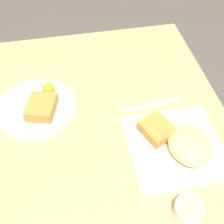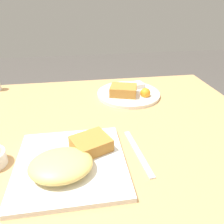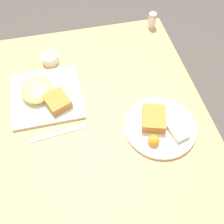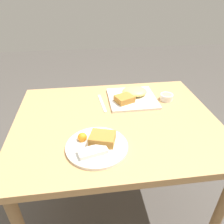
{
  "view_description": "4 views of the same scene",
  "coord_description": "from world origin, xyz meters",
  "px_view_note": "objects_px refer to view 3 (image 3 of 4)",
  "views": [
    {
      "loc": [
        -0.65,
        0.1,
        1.56
      ],
      "look_at": [
        0.03,
        -0.04,
        0.79
      ],
      "focal_mm": 50.0,
      "sensor_mm": 36.0,
      "label": 1
    },
    {
      "loc": [
        -0.09,
        -0.66,
        1.17
      ],
      "look_at": [
        0.01,
        -0.01,
        0.81
      ],
      "focal_mm": 35.0,
      "sensor_mm": 36.0,
      "label": 2
    },
    {
      "loc": [
        0.59,
        -0.08,
        1.64
      ],
      "look_at": [
        0.04,
        0.04,
        0.82
      ],
      "focal_mm": 42.0,
      "sensor_mm": 36.0,
      "label": 3
    },
    {
      "loc": [
        0.15,
        0.95,
        1.42
      ],
      "look_at": [
        0.02,
        0.01,
        0.82
      ],
      "focal_mm": 35.0,
      "sensor_mm": 36.0,
      "label": 4
    }
  ],
  "objects_px": {
    "plate_oval_far": "(159,126)",
    "butter_knife": "(57,134)",
    "salt_shaker": "(152,21)",
    "plate_square_near": "(44,94)",
    "sauce_ramekin": "(50,58)"
  },
  "relations": [
    {
      "from": "plate_square_near",
      "to": "butter_knife",
      "type": "bearing_deg",
      "value": 9.12
    },
    {
      "from": "sauce_ramekin",
      "to": "salt_shaker",
      "type": "distance_m",
      "value": 0.55
    },
    {
      "from": "plate_oval_far",
      "to": "butter_knife",
      "type": "height_order",
      "value": "plate_oval_far"
    },
    {
      "from": "salt_shaker",
      "to": "plate_oval_far",
      "type": "bearing_deg",
      "value": -14.71
    },
    {
      "from": "sauce_ramekin",
      "to": "plate_oval_far",
      "type": "bearing_deg",
      "value": 39.76
    },
    {
      "from": "sauce_ramekin",
      "to": "butter_knife",
      "type": "relative_size",
      "value": 0.36
    },
    {
      "from": "plate_oval_far",
      "to": "salt_shaker",
      "type": "xyz_separation_m",
      "value": [
        -0.6,
        0.16,
        0.02
      ]
    },
    {
      "from": "plate_square_near",
      "to": "salt_shaker",
      "type": "relative_size",
      "value": 3.68
    },
    {
      "from": "salt_shaker",
      "to": "butter_knife",
      "type": "bearing_deg",
      "value": -45.49
    },
    {
      "from": "plate_oval_far",
      "to": "butter_knife",
      "type": "distance_m",
      "value": 0.39
    },
    {
      "from": "plate_square_near",
      "to": "sauce_ramekin",
      "type": "relative_size",
      "value": 3.76
    },
    {
      "from": "sauce_ramekin",
      "to": "butter_knife",
      "type": "bearing_deg",
      "value": -1.66
    },
    {
      "from": "plate_oval_far",
      "to": "salt_shaker",
      "type": "distance_m",
      "value": 0.62
    },
    {
      "from": "plate_square_near",
      "to": "plate_oval_far",
      "type": "bearing_deg",
      "value": 59.43
    },
    {
      "from": "plate_square_near",
      "to": "plate_oval_far",
      "type": "height_order",
      "value": "plate_square_near"
    }
  ]
}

